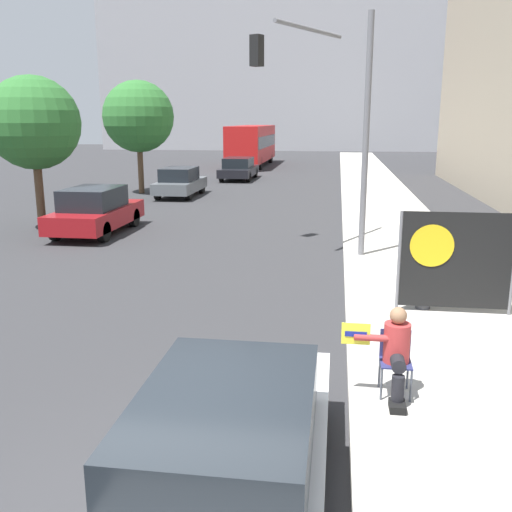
{
  "coord_description": "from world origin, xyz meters",
  "views": [
    {
      "loc": [
        1.41,
        -4.37,
        3.68
      ],
      "look_at": [
        -0.13,
        6.51,
        1.05
      ],
      "focal_mm": 40.0,
      "sensor_mm": 36.0,
      "label": 1
    }
  ],
  "objects": [
    {
      "name": "car_on_road_distant",
      "position": [
        -4.72,
        31.17,
        0.7
      ],
      "size": [
        1.89,
        4.77,
        1.38
      ],
      "color": "black",
      "rests_on": "ground_plane"
    },
    {
      "name": "street_tree_near_curb",
      "position": [
        -8.62,
        13.78,
        3.56
      ],
      "size": [
        3.08,
        3.08,
        5.12
      ],
      "color": "brown",
      "rests_on": "ground_plane"
    },
    {
      "name": "jogger_on_sidewalk",
      "position": [
        3.12,
        6.38,
        1.05
      ],
      "size": [
        0.34,
        0.34,
        1.73
      ],
      "rotation": [
        0.0,
        0.0,
        2.75
      ],
      "color": "#424247",
      "rests_on": "sidewalk_curb"
    },
    {
      "name": "traffic_light_pole",
      "position": [
        1.0,
        11.31,
        4.31
      ],
      "size": [
        3.32,
        3.09,
        6.12
      ],
      "color": "slate",
      "rests_on": "sidewalk_curb"
    },
    {
      "name": "protest_banner",
      "position": [
        3.6,
        6.21,
        1.16
      ],
      "size": [
        2.1,
        0.06,
        1.9
      ],
      "color": "slate",
      "rests_on": "sidewalk_curb"
    },
    {
      "name": "car_on_road_midblock",
      "position": [
        -6.19,
        22.76,
        0.71
      ],
      "size": [
        1.73,
        4.22,
        1.42
      ],
      "color": "#565B60",
      "rests_on": "ground_plane"
    },
    {
      "name": "street_tree_midblock",
      "position": [
        -8.51,
        23.76,
        3.82
      ],
      "size": [
        3.53,
        3.53,
        5.6
      ],
      "color": "brown",
      "rests_on": "ground_plane"
    },
    {
      "name": "city_bus_on_road",
      "position": [
        -5.5,
        42.1,
        1.85
      ],
      "size": [
        2.52,
        11.34,
        3.21
      ],
      "color": "red",
      "rests_on": "ground_plane"
    },
    {
      "name": "car_on_road_nearest",
      "position": [
        -6.44,
        13.3,
        0.76
      ],
      "size": [
        1.81,
        4.31,
        1.53
      ],
      "color": "maroon",
      "rests_on": "ground_plane"
    },
    {
      "name": "parked_car_curbside",
      "position": [
        0.52,
        0.13,
        0.71
      ],
      "size": [
        1.73,
        4.51,
        1.42
      ],
      "color": "white",
      "rests_on": "ground_plane"
    },
    {
      "name": "sidewalk_curb",
      "position": [
        3.38,
        15.0,
        0.08
      ],
      "size": [
        3.45,
        90.0,
        0.16
      ],
      "primitive_type": "cube",
      "color": "#B7B2A8",
      "rests_on": "ground_plane"
    },
    {
      "name": "seated_protester",
      "position": [
        2.22,
        2.65,
        0.79
      ],
      "size": [
        0.91,
        0.77,
        1.19
      ],
      "rotation": [
        0.0,
        0.0,
        -0.43
      ],
      "color": "#474C56",
      "rests_on": "sidewalk_curb"
    }
  ]
}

